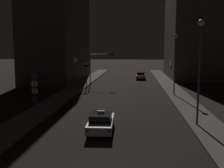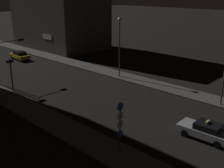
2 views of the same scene
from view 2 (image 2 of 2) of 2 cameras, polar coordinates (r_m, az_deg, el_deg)
The scene contains 8 objects.
sidewalk_right at distance 45.21m, azimuth -6.30°, elevation 3.87°, with size 2.91×68.52×0.18m, color #5B5651.
building_facade_right at distance 59.97m, azimuth -10.75°, elevation 15.86°, with size 11.84×18.33×17.82m.
taxi at distance 24.21m, azimuth 18.62°, elevation -9.00°, with size 1.94×4.50×1.62m.
far_car at distance 51.43m, azimuth -18.35°, elevation 5.59°, with size 2.04×4.54×1.42m.
traffic_light_overhead at distance 38.16m, azimuth -20.68°, elevation 6.09°, with size 4.02×0.41×5.61m.
traffic_light_left_kerb at distance 34.75m, azimuth -19.95°, elevation 2.95°, with size 0.80×0.42×3.95m.
sign_pole_left at distance 20.17m, azimuth 1.66°, elevation -8.21°, with size 0.63×0.10×3.97m.
street_lamp_far_block at distance 37.57m, azimuth 1.54°, elevation 9.64°, with size 0.53×0.53×7.99m.
Camera 2 is at (-20.76, -1.03, 11.60)m, focal length 44.79 mm.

